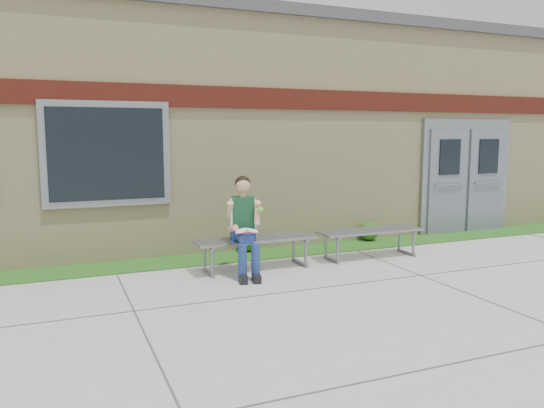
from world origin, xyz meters
name	(u,v)px	position (x,y,z in m)	size (l,w,h in m)	color
ground	(381,293)	(0.00, 0.00, 0.00)	(80.00, 80.00, 0.00)	#9E9E99
grass_strip	(295,251)	(0.00, 2.60, 0.01)	(16.00, 0.80, 0.02)	#2C4F15
school_building	(232,130)	(0.00, 5.99, 2.10)	(16.20, 6.22, 4.20)	beige
bench_left	(256,245)	(-1.05, 1.74, 0.37)	(1.83, 0.53, 0.47)	slate
bench_right	(370,236)	(0.95, 1.74, 0.35)	(1.78, 0.52, 0.46)	slate
girl	(245,224)	(-1.29, 1.53, 0.74)	(0.52, 0.89, 1.41)	navy
shrub_mid	(248,242)	(-0.77, 2.85, 0.19)	(0.34, 0.34, 0.34)	#2C4F15
shrub_east	(369,231)	(1.65, 2.85, 0.19)	(0.35, 0.35, 0.35)	#2C4F15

